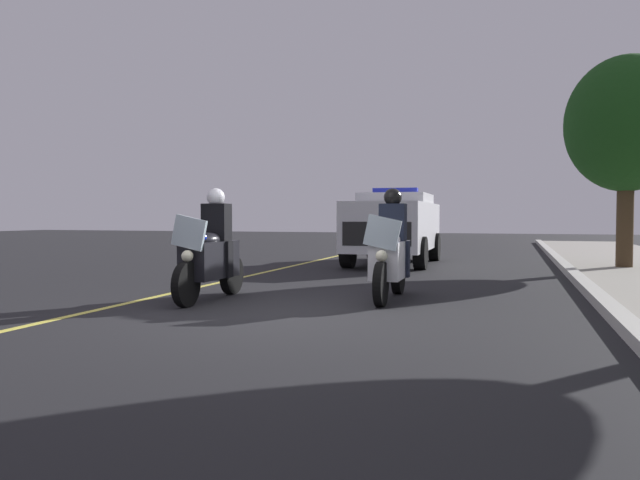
# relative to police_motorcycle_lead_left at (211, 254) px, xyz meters

# --- Properties ---
(ground_plane) EXTENTS (80.00, 80.00, 0.00)m
(ground_plane) POSITION_rel_police_motorcycle_lead_left_xyz_m (0.95, 1.43, -0.70)
(ground_plane) COLOR black
(curb_strip) EXTENTS (48.00, 0.24, 0.15)m
(curb_strip) POSITION_rel_police_motorcycle_lead_left_xyz_m (0.95, 5.62, -0.62)
(curb_strip) COLOR #B7B5AD
(curb_strip) RESTS_ON ground
(lane_stripe_center) EXTENTS (48.00, 0.12, 0.01)m
(lane_stripe_center) POSITION_rel_police_motorcycle_lead_left_xyz_m (0.95, -1.01, -0.70)
(lane_stripe_center) COLOR #E0D14C
(lane_stripe_center) RESTS_ON ground
(police_motorcycle_lead_left) EXTENTS (2.14, 0.56, 1.72)m
(police_motorcycle_lead_left) POSITION_rel_police_motorcycle_lead_left_xyz_m (0.00, 0.00, 0.00)
(police_motorcycle_lead_left) COLOR black
(police_motorcycle_lead_left) RESTS_ON ground
(police_motorcycle_lead_right) EXTENTS (2.14, 0.56, 1.72)m
(police_motorcycle_lead_right) POSITION_rel_police_motorcycle_lead_left_xyz_m (-0.87, 2.61, 0.00)
(police_motorcycle_lead_right) COLOR black
(police_motorcycle_lead_right) RESTS_ON ground
(police_suv) EXTENTS (4.93, 2.14, 2.05)m
(police_suv) POSITION_rel_police_motorcycle_lead_left_xyz_m (-7.82, 1.38, 0.37)
(police_suv) COLOR silver
(police_suv) RESTS_ON ground
(tree_far_back) EXTENTS (2.76, 2.76, 4.92)m
(tree_far_back) POSITION_rel_police_motorcycle_lead_left_xyz_m (-7.35, 6.91, 2.72)
(tree_far_back) COLOR #42301E
(tree_far_back) RESTS_ON sidewalk_strip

